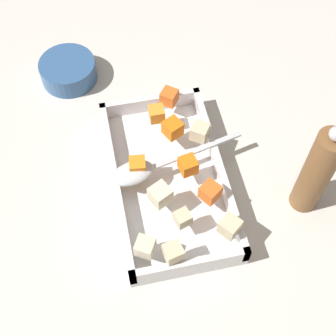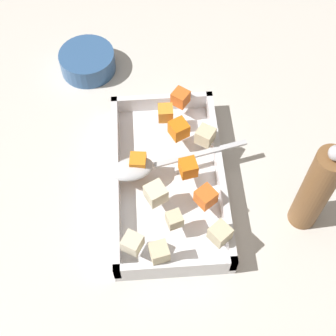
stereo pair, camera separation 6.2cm
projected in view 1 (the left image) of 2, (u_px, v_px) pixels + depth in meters
ground_plane at (159, 180)px, 0.91m from camera, size 4.00×4.00×0.00m
baking_dish at (168, 181)px, 0.89m from camera, size 0.36×0.20×0.05m
carrot_chunk_back_center at (173, 128)px, 0.89m from camera, size 0.04×0.04×0.03m
carrot_chunk_center at (188, 165)px, 0.85m from camera, size 0.03×0.03×0.03m
carrot_chunk_corner_se at (138, 166)px, 0.85m from camera, size 0.03×0.03×0.03m
carrot_chunk_corner_ne at (210, 192)px, 0.82m from camera, size 0.04×0.04×0.03m
carrot_chunk_heap_side at (157, 114)px, 0.91m from camera, size 0.03×0.03×0.03m
carrot_chunk_under_handle at (169, 97)px, 0.93m from camera, size 0.04×0.04×0.03m
potato_chunk_corner_nw at (160, 195)px, 0.81m from camera, size 0.04×0.04×0.03m
potato_chunk_near_left at (173, 252)px, 0.76m from camera, size 0.03×0.03×0.03m
potato_chunk_near_spoon at (230, 226)px, 0.78m from camera, size 0.04×0.04×0.03m
potato_chunk_heap_top at (200, 132)px, 0.88m from camera, size 0.04×0.04×0.03m
potato_chunk_mid_left at (183, 218)px, 0.79m from camera, size 0.03×0.03×0.03m
parsnip_chunk_rim_edge at (145, 247)px, 0.76m from camera, size 0.04×0.04×0.03m
serving_spoon at (140, 170)px, 0.85m from camera, size 0.09×0.26×0.02m
pepper_mill at (317, 172)px, 0.80m from camera, size 0.05×0.05×0.22m
small_prep_bowl at (68, 71)px, 1.02m from camera, size 0.12×0.12×0.05m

